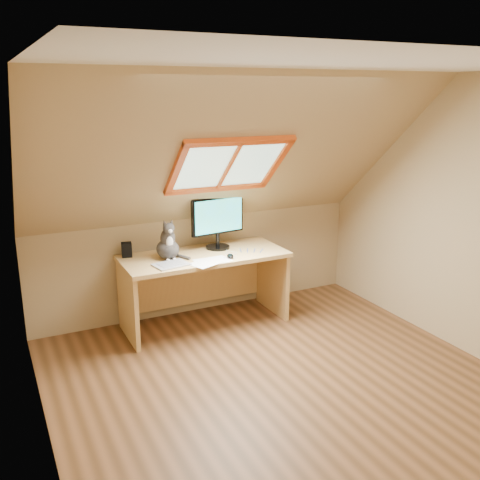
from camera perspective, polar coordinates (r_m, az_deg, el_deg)
ground at (r=4.38m, az=4.84°, el=-15.33°), size 3.50×3.50×0.00m
room_shell at (r=3.77m, az=6.06°, el=3.02°), size 3.52×3.52×2.41m
desk at (r=5.30m, az=-4.12°, el=-3.62°), size 1.59×0.70×0.73m
monitor at (r=5.28m, az=-2.40°, el=2.24°), size 0.57×0.24×0.52m
cat at (r=5.03m, az=-7.70°, el=-0.48°), size 0.22×0.26×0.39m
desk_speaker at (r=5.18m, az=-12.00°, el=-1.02°), size 0.11×0.11×0.14m
graphics_tablet at (r=4.87m, az=-7.36°, el=-2.62°), size 0.34×0.27×0.01m
mouse at (r=5.04m, az=-1.04°, el=-1.73°), size 0.10×0.13×0.03m
papers at (r=4.94m, az=-2.77°, el=-2.29°), size 0.35×0.30×0.01m
cables at (r=5.21m, az=0.35°, el=-1.30°), size 0.51×0.26×0.01m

